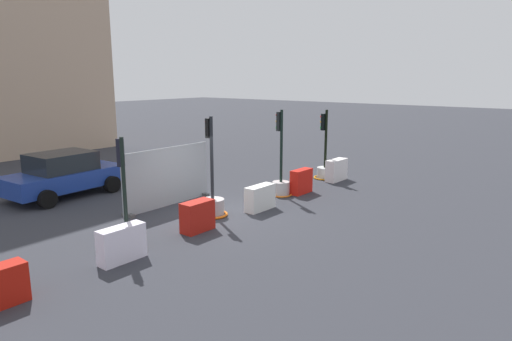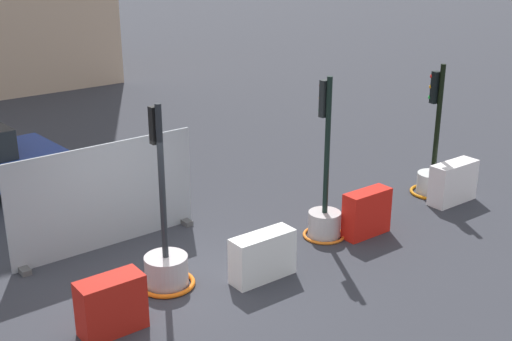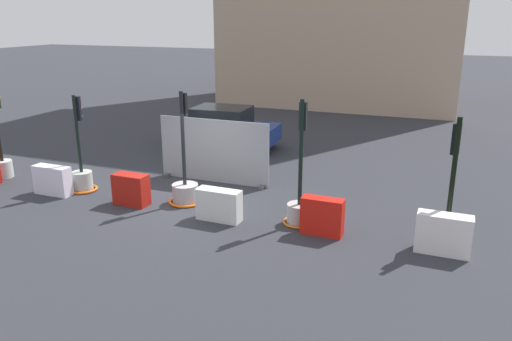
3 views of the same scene
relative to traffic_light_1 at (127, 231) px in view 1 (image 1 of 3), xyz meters
name	(u,v)px [view 1 (image 1 of 3)]	position (x,y,z in m)	size (l,w,h in m)	color
ground_plane	(213,215)	(3.40, 0.27, -0.46)	(120.00, 120.00, 0.00)	#2F3138
traffic_light_1	(127,231)	(0.00, 0.00, 0.00)	(0.84, 0.84, 2.84)	#B7B9B2
traffic_light_2	(213,202)	(3.33, 0.21, -0.02)	(0.94, 0.94, 3.10)	#B1A8AA
traffic_light_3	(281,181)	(6.69, -0.02, 0.08)	(0.82, 0.82, 3.12)	#BAB1B1
traffic_light_4	(325,168)	(10.14, 0.12, 0.01)	(0.95, 0.95, 2.93)	silver
construction_barrier_1	(122,244)	(-0.57, -0.59, -0.04)	(1.15, 0.40, 0.85)	white
construction_barrier_2	(197,216)	(2.03, -0.45, -0.03)	(0.97, 0.47, 0.86)	#AD1A12
construction_barrier_3	(260,198)	(4.74, -0.57, -0.05)	(1.15, 0.42, 0.81)	silver
construction_barrier_4	(301,181)	(7.38, -0.47, -0.01)	(1.00, 0.38, 0.90)	red
construction_barrier_5	(336,170)	(10.08, -0.47, -0.01)	(1.17, 0.44, 0.90)	white
car_blue_estate	(64,174)	(1.75, 6.12, 0.34)	(4.26, 2.42, 1.60)	navy
site_fence_panel	(168,178)	(3.25, 2.18, 0.48)	(3.64, 0.50, 1.97)	#90979E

